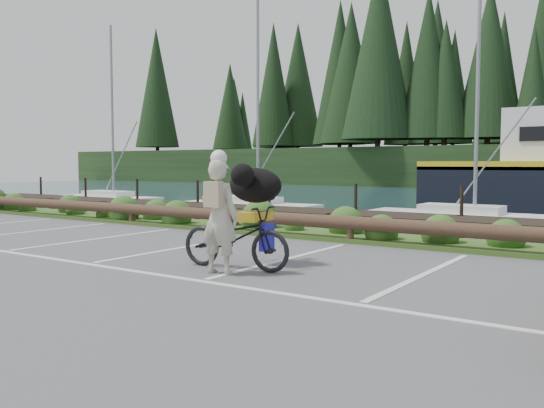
# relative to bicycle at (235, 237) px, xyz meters

# --- Properties ---
(ground) EXTENTS (72.00, 72.00, 0.00)m
(ground) POSITION_rel_bicycle_xyz_m (0.19, -0.71, -0.53)
(ground) COLOR #4D4D4F
(vegetation_strip) EXTENTS (34.00, 1.60, 0.10)m
(vegetation_strip) POSITION_rel_bicycle_xyz_m (0.19, 4.59, -0.48)
(vegetation_strip) COLOR #3D5B21
(vegetation_strip) RESTS_ON ground
(log_rail) EXTENTS (32.00, 0.30, 0.60)m
(log_rail) POSITION_rel_bicycle_xyz_m (0.19, 3.89, -0.53)
(log_rail) COLOR #443021
(log_rail) RESTS_ON ground
(bicycle) EXTENTS (2.09, 0.90, 1.07)m
(bicycle) POSITION_rel_bicycle_xyz_m (0.00, 0.00, 0.00)
(bicycle) COLOR black
(bicycle) RESTS_ON ground
(cyclist) EXTENTS (0.70, 0.50, 1.82)m
(cyclist) POSITION_rel_bicycle_xyz_m (0.05, -0.47, 0.38)
(cyclist) COLOR #BCB5A0
(cyclist) RESTS_ON ground
(dog) EXTENTS (0.62, 1.11, 0.62)m
(dog) POSITION_rel_bicycle_xyz_m (-0.06, 0.65, 0.84)
(dog) COLOR black
(dog) RESTS_ON bicycle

